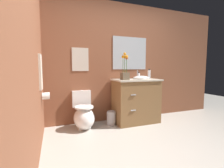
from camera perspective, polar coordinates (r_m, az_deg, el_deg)
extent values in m
plane|color=#B2ADA3|center=(2.32, 19.60, -23.47)|extent=(10.15, 10.15, 0.00)
cube|color=brown|center=(3.54, 5.33, 7.72)|extent=(4.74, 0.05, 2.50)
cube|color=brown|center=(2.04, -26.74, 8.85)|extent=(0.05, 4.56, 2.50)
ellipsoid|color=white|center=(3.03, -10.01, -12.07)|extent=(0.38, 0.48, 0.40)
cube|color=white|center=(3.11, -10.15, -13.73)|extent=(0.22, 0.26, 0.18)
cube|color=white|center=(3.23, -11.02, -5.15)|extent=(0.36, 0.13, 0.32)
cylinder|color=white|center=(2.96, -10.01, -8.20)|extent=(0.34, 0.34, 0.03)
cylinder|color=#B7B7BC|center=(3.20, -11.07, -2.34)|extent=(0.04, 0.04, 0.02)
cube|color=brown|center=(3.35, 8.55, -6.23)|extent=(0.90, 0.52, 0.87)
cube|color=beige|center=(3.29, 8.66, 1.47)|extent=(0.94, 0.56, 0.03)
ellipsoid|color=white|center=(3.34, 10.47, 2.11)|extent=(0.36, 0.26, 0.10)
cylinder|color=#B7B7BC|center=(3.48, 9.14, 3.41)|extent=(0.02, 0.02, 0.18)
cube|color=#B7B7BC|center=(2.98, 7.75, -3.91)|extent=(0.10, 0.02, 0.02)
cube|color=#B7B7BC|center=(3.05, 7.68, -9.41)|extent=(0.10, 0.02, 0.02)
cube|color=brown|center=(3.06, 4.66, 2.81)|extent=(0.14, 0.14, 0.14)
cylinder|color=#386B2D|center=(3.06, 5.29, 6.72)|extent=(0.01, 0.01, 0.28)
sphere|color=#EA4C23|center=(3.07, 5.31, 9.32)|extent=(0.06, 0.06, 0.06)
cylinder|color=#386B2D|center=(3.09, 4.60, 6.97)|extent=(0.01, 0.01, 0.30)
sphere|color=orange|center=(3.10, 4.62, 9.78)|extent=(0.06, 0.06, 0.06)
cylinder|color=#386B2D|center=(3.07, 3.98, 6.95)|extent=(0.01, 0.01, 0.30)
sphere|color=orange|center=(3.08, 4.00, 9.76)|extent=(0.06, 0.06, 0.06)
cylinder|color=#386B2D|center=(3.04, 4.58, 7.44)|extent=(0.01, 0.01, 0.35)
sphere|color=orange|center=(3.05, 4.61, 10.75)|extent=(0.06, 0.06, 0.06)
cylinder|color=#386B2D|center=(3.03, 5.26, 6.97)|extent=(0.01, 0.01, 0.30)
sphere|color=orange|center=(3.04, 5.29, 9.81)|extent=(0.06, 0.06, 0.06)
cylinder|color=white|center=(3.44, 13.22, 3.35)|extent=(0.06, 0.06, 0.18)
cylinder|color=black|center=(3.44, 13.26, 5.09)|extent=(0.03, 0.03, 0.02)
cylinder|color=white|center=(3.37, 9.54, 2.84)|extent=(0.05, 0.05, 0.12)
cylinder|color=black|center=(3.37, 9.56, 4.08)|extent=(0.03, 0.03, 0.02)
cylinder|color=#B7B7BC|center=(3.22, -0.26, -12.24)|extent=(0.18, 0.18, 0.26)
torus|color=#B7B7BC|center=(3.18, -0.26, -9.92)|extent=(0.18, 0.18, 0.01)
cube|color=beige|center=(3.21, -11.36, 8.67)|extent=(0.32, 0.01, 0.45)
cube|color=#B2BCC6|center=(3.56, 6.46, 10.93)|extent=(0.80, 0.01, 0.70)
cube|color=beige|center=(2.58, -24.34, 3.95)|extent=(0.03, 0.28, 0.52)
cylinder|color=white|center=(2.73, -22.69, -3.98)|extent=(0.11, 0.11, 0.11)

